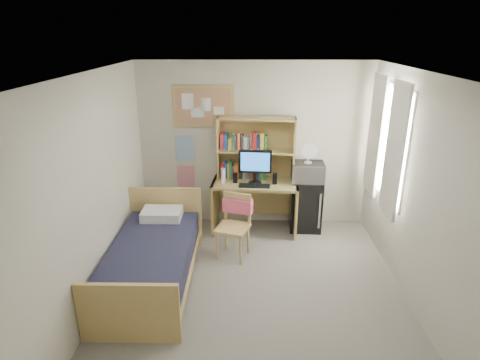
{
  "coord_description": "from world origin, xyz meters",
  "views": [
    {
      "loc": [
        -0.09,
        -4.01,
        2.99
      ],
      "look_at": [
        -0.2,
        1.2,
        1.05
      ],
      "focal_mm": 30.0,
      "sensor_mm": 36.0,
      "label": 1
    }
  ],
  "objects_px": {
    "bed": "(152,264)",
    "microwave": "(307,172)",
    "desk_fan": "(309,153)",
    "mini_fridge": "(305,204)",
    "desk_chair": "(233,228)",
    "speaker_left": "(235,178)",
    "monitor": "(255,167)",
    "desk": "(255,206)",
    "speaker_right": "(275,179)",
    "bulletin_board": "(203,106)"
  },
  "relations": [
    {
      "from": "desk_chair",
      "to": "monitor",
      "type": "xyz_separation_m",
      "value": [
        0.31,
        0.76,
        0.63
      ]
    },
    {
      "from": "speaker_left",
      "to": "desk_fan",
      "type": "height_order",
      "value": "desk_fan"
    },
    {
      "from": "mini_fridge",
      "to": "desk_fan",
      "type": "height_order",
      "value": "desk_fan"
    },
    {
      "from": "bed",
      "to": "microwave",
      "type": "bearing_deg",
      "value": 36.23
    },
    {
      "from": "bed",
      "to": "speaker_right",
      "type": "xyz_separation_m",
      "value": [
        1.59,
        1.41,
        0.63
      ]
    },
    {
      "from": "desk",
      "to": "monitor",
      "type": "distance_m",
      "value": 0.68
    },
    {
      "from": "monitor",
      "to": "microwave",
      "type": "relative_size",
      "value": 1.08
    },
    {
      "from": "bed",
      "to": "microwave",
      "type": "relative_size",
      "value": 4.06
    },
    {
      "from": "desk_fan",
      "to": "mini_fridge",
      "type": "bearing_deg",
      "value": 90.0
    },
    {
      "from": "desk_chair",
      "to": "monitor",
      "type": "bearing_deg",
      "value": 86.14
    },
    {
      "from": "desk_chair",
      "to": "microwave",
      "type": "bearing_deg",
      "value": 56.74
    },
    {
      "from": "speaker_right",
      "to": "bulletin_board",
      "type": "bearing_deg",
      "value": 163.25
    },
    {
      "from": "bulletin_board",
      "to": "microwave",
      "type": "height_order",
      "value": "bulletin_board"
    },
    {
      "from": "bulletin_board",
      "to": "speaker_left",
      "type": "height_order",
      "value": "bulletin_board"
    },
    {
      "from": "desk_chair",
      "to": "desk_fan",
      "type": "bearing_deg",
      "value": 56.74
    },
    {
      "from": "desk_chair",
      "to": "microwave",
      "type": "relative_size",
      "value": 1.85
    },
    {
      "from": "speaker_right",
      "to": "mini_fridge",
      "type": "bearing_deg",
      "value": 21.88
    },
    {
      "from": "desk_chair",
      "to": "desk_fan",
      "type": "relative_size",
      "value": 3.01
    },
    {
      "from": "desk_fan",
      "to": "bulletin_board",
      "type": "bearing_deg",
      "value": 172.55
    },
    {
      "from": "desk",
      "to": "speaker_right",
      "type": "xyz_separation_m",
      "value": [
        0.3,
        -0.08,
        0.49
      ]
    },
    {
      "from": "desk",
      "to": "speaker_right",
      "type": "relative_size",
      "value": 7.9
    },
    {
      "from": "monitor",
      "to": "desk_fan",
      "type": "height_order",
      "value": "desk_fan"
    },
    {
      "from": "desk_chair",
      "to": "desk",
      "type": "bearing_deg",
      "value": 87.37
    },
    {
      "from": "monitor",
      "to": "bulletin_board",
      "type": "bearing_deg",
      "value": 157.65
    },
    {
      "from": "speaker_right",
      "to": "bed",
      "type": "bearing_deg",
      "value": -134.5
    },
    {
      "from": "speaker_left",
      "to": "speaker_right",
      "type": "height_order",
      "value": "speaker_right"
    },
    {
      "from": "mini_fridge",
      "to": "monitor",
      "type": "bearing_deg",
      "value": -167.85
    },
    {
      "from": "mini_fridge",
      "to": "bulletin_board",
      "type": "bearing_deg",
      "value": 173.25
    },
    {
      "from": "desk_chair",
      "to": "speaker_right",
      "type": "relative_size",
      "value": 5.45
    },
    {
      "from": "bulletin_board",
      "to": "desk_fan",
      "type": "height_order",
      "value": "bulletin_board"
    },
    {
      "from": "bulletin_board",
      "to": "bed",
      "type": "bearing_deg",
      "value": -105.31
    },
    {
      "from": "desk",
      "to": "desk_fan",
      "type": "relative_size",
      "value": 4.36
    },
    {
      "from": "mini_fridge",
      "to": "bed",
      "type": "xyz_separation_m",
      "value": [
        -2.1,
        -1.58,
        -0.14
      ]
    },
    {
      "from": "bulletin_board",
      "to": "desk_chair",
      "type": "distance_m",
      "value": 1.93
    },
    {
      "from": "bed",
      "to": "desk_fan",
      "type": "xyz_separation_m",
      "value": [
        2.1,
        1.56,
        0.99
      ]
    },
    {
      "from": "mini_fridge",
      "to": "monitor",
      "type": "height_order",
      "value": "monitor"
    },
    {
      "from": "bulletin_board",
      "to": "speaker_right",
      "type": "distance_m",
      "value": 1.55
    },
    {
      "from": "bed",
      "to": "monitor",
      "type": "bearing_deg",
      "value": 47.62
    },
    {
      "from": "microwave",
      "to": "mini_fridge",
      "type": "bearing_deg",
      "value": 90.0
    },
    {
      "from": "desk_chair",
      "to": "bed",
      "type": "relative_size",
      "value": 0.46
    },
    {
      "from": "bulletin_board",
      "to": "desk_fan",
      "type": "bearing_deg",
      "value": -9.45
    },
    {
      "from": "desk_fan",
      "to": "microwave",
      "type": "bearing_deg",
      "value": 1.99
    },
    {
      "from": "speaker_right",
      "to": "microwave",
      "type": "xyz_separation_m",
      "value": [
        0.51,
        0.15,
        0.06
      ]
    },
    {
      "from": "desk_chair",
      "to": "mini_fridge",
      "type": "xyz_separation_m",
      "value": [
        1.12,
        0.91,
        -0.04
      ]
    },
    {
      "from": "microwave",
      "to": "desk_chair",
      "type": "bearing_deg",
      "value": -139.61
    },
    {
      "from": "desk_chair",
      "to": "microwave",
      "type": "xyz_separation_m",
      "value": [
        1.12,
        0.89,
        0.51
      ]
    },
    {
      "from": "desk",
      "to": "desk_fan",
      "type": "bearing_deg",
      "value": 8.54
    },
    {
      "from": "speaker_left",
      "to": "microwave",
      "type": "height_order",
      "value": "microwave"
    },
    {
      "from": "bed",
      "to": "speaker_right",
      "type": "height_order",
      "value": "speaker_right"
    },
    {
      "from": "speaker_left",
      "to": "speaker_right",
      "type": "relative_size",
      "value": 0.93
    }
  ]
}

